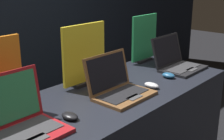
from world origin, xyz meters
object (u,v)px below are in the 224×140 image
Objects in this scene: promo_stand_middle at (84,57)px; mouse_back at (168,75)px; mouse_front at (70,116)px; laptop_front at (19,121)px; mouse_middle at (152,85)px; promo_stand_back at (144,40)px; laptop_middle at (118,86)px; laptop_back at (177,61)px.

mouse_back is (0.51, -0.36, -0.18)m from promo_stand_middle.
promo_stand_middle is (0.43, 0.33, 0.19)m from mouse_front.
mouse_middle is at bearing -7.42° from laptop_front.
promo_stand_middle is (0.69, 0.26, 0.14)m from laptop_front.
mouse_middle is 0.69m from promo_stand_back.
laptop_middle is at bearing -3.25° from laptop_front.
laptop_middle is 0.34m from promo_stand_middle.
laptop_back reaches higher than laptop_middle.
mouse_front is 0.98× the size of mouse_middle.
mouse_front is 0.68m from mouse_middle.
mouse_back is 0.25× the size of promo_stand_back.
mouse_back is at bearing -163.10° from laptop_back.
promo_stand_back is at bearing 24.73° from laptop_middle.
promo_stand_middle reaches higher than promo_stand_back.
mouse_front is 0.28× the size of laptop_back.
mouse_front is 0.26× the size of promo_stand_back.
promo_stand_back is (0.00, 0.33, 0.13)m from laptop_back.
promo_stand_middle is at bearing 123.11° from mouse_middle.
mouse_back is 0.51m from promo_stand_back.
laptop_middle is (0.69, -0.04, -0.01)m from laptop_front.
laptop_back is 3.82× the size of mouse_back.
laptop_front reaches higher than mouse_back.
promo_stand_back is at bearing 90.00° from laptop_back.
mouse_middle is at bearing -18.33° from laptop_middle.
laptop_front is 0.89× the size of promo_stand_middle.
laptop_front is at bearing 172.58° from mouse_middle.
laptop_middle is at bearing -178.75° from laptop_back.
promo_stand_back is at bearing 12.03° from laptop_front.
mouse_back reaches higher than mouse_middle.
laptop_front is at bearing -167.97° from promo_stand_back.
laptop_front is 0.28m from mouse_front.
mouse_middle is 0.50m from promo_stand_middle.
laptop_middle reaches higher than mouse_front.
promo_stand_middle is 1.11× the size of laptop_back.
promo_stand_middle reaches higher than laptop_front.
laptop_middle is 0.27m from mouse_middle.
mouse_back is at bearing -1.99° from mouse_front.
laptop_middle is 0.84m from promo_stand_back.
laptop_back is at bearing 2.03° from mouse_front.
laptop_front is at bearing 166.21° from mouse_front.
mouse_back is at bearing -121.13° from promo_stand_back.
mouse_middle is 0.51m from laptop_back.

